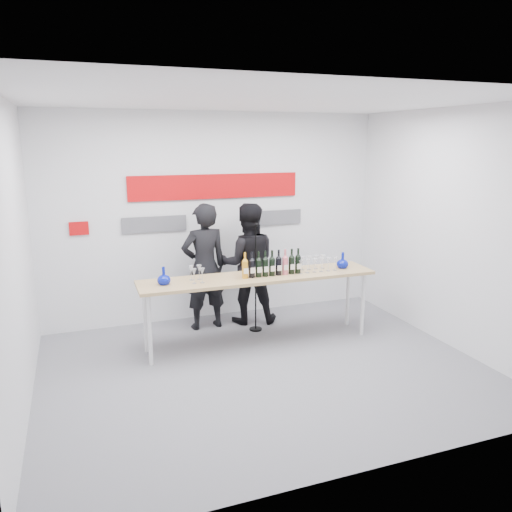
{
  "coord_description": "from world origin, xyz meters",
  "views": [
    {
      "loc": [
        -1.94,
        -4.99,
        2.59
      ],
      "look_at": [
        0.2,
        0.85,
        1.15
      ],
      "focal_mm": 35.0,
      "sensor_mm": 36.0,
      "label": 1
    }
  ],
  "objects_px": {
    "tasting_table": "(259,281)",
    "presenter_left": "(204,267)",
    "presenter_right": "(248,264)",
    "mic_stand": "(256,298)"
  },
  "relations": [
    {
      "from": "tasting_table",
      "to": "presenter_left",
      "type": "xyz_separation_m",
      "value": [
        -0.51,
        0.79,
        0.04
      ]
    },
    {
      "from": "presenter_left",
      "to": "mic_stand",
      "type": "height_order",
      "value": "presenter_left"
    },
    {
      "from": "tasting_table",
      "to": "presenter_right",
      "type": "relative_size",
      "value": 1.75
    },
    {
      "from": "presenter_left",
      "to": "tasting_table",
      "type": "bearing_deg",
      "value": 117.15
    },
    {
      "from": "presenter_left",
      "to": "presenter_right",
      "type": "bearing_deg",
      "value": 176.78
    },
    {
      "from": "tasting_table",
      "to": "presenter_left",
      "type": "height_order",
      "value": "presenter_left"
    },
    {
      "from": "presenter_left",
      "to": "presenter_right",
      "type": "xyz_separation_m",
      "value": [
        0.64,
        0.03,
        -0.02
      ]
    },
    {
      "from": "presenter_left",
      "to": "presenter_right",
      "type": "distance_m",
      "value": 0.64
    },
    {
      "from": "presenter_right",
      "to": "tasting_table",
      "type": "bearing_deg",
      "value": 94.99
    },
    {
      "from": "presenter_right",
      "to": "mic_stand",
      "type": "relative_size",
      "value": 1.14
    }
  ]
}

